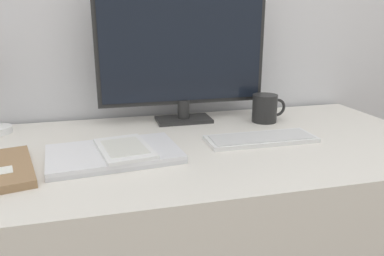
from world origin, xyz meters
name	(u,v)px	position (x,y,z in m)	size (l,w,h in m)	color
desk	(204,254)	(0.00, 0.18, 0.38)	(1.38, 0.70, 0.75)	silver
monitor	(183,46)	(-0.01, 0.43, 1.02)	(0.58, 0.11, 0.49)	#262626
keyboard	(261,139)	(0.16, 0.16, 0.76)	(0.33, 0.12, 0.01)	silver
laptop	(114,154)	(-0.27, 0.13, 0.76)	(0.35, 0.25, 0.02)	silver
ereader	(124,148)	(-0.24, 0.12, 0.78)	(0.16, 0.22, 0.01)	white
coffee_mug	(265,108)	(0.27, 0.35, 0.80)	(0.12, 0.09, 0.10)	black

